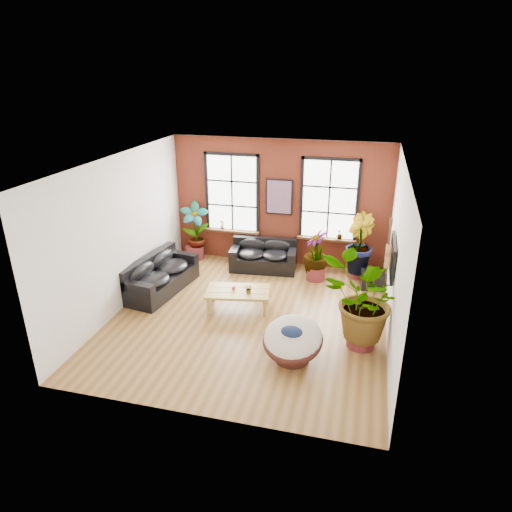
{
  "coord_description": "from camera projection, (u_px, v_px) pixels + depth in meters",
  "views": [
    {
      "loc": [
        2.35,
        -8.68,
        5.25
      ],
      "look_at": [
        0.0,
        0.6,
        1.25
      ],
      "focal_mm": 32.0,
      "sensor_mm": 36.0,
      "label": 1
    }
  ],
  "objects": [
    {
      "name": "sill_plant_right",
      "position": [
        340.0,
        234.0,
        12.33
      ],
      "size": [
        0.19,
        0.19,
        0.27
      ],
      "primitive_type": "imported",
      "rotation": [
        0.0,
        0.0,
        3.49
      ],
      "color": "#103C10",
      "rests_on": "room"
    },
    {
      "name": "sill_plant_left",
      "position": [
        222.0,
        225.0,
        13.09
      ],
      "size": [
        0.17,
        0.17,
        0.27
      ],
      "primitive_type": "imported",
      "rotation": [
        0.0,
        0.0,
        0.79
      ],
      "color": "#103C10",
      "rests_on": "room"
    },
    {
      "name": "floor_plant_back_left",
      "position": [
        195.0,
        229.0,
        13.1
      ],
      "size": [
        0.94,
        0.77,
        1.55
      ],
      "primitive_type": "imported",
      "rotation": [
        0.0,
        0.0,
        0.3
      ],
      "color": "#103C10",
      "rests_on": "ground"
    },
    {
      "name": "floor_plant_mid",
      "position": [
        316.0,
        253.0,
        11.88
      ],
      "size": [
        0.87,
        0.87,
        1.2
      ],
      "primitive_type": "imported",
      "rotation": [
        0.0,
        0.0,
        5.07
      ],
      "color": "#103C10",
      "rests_on": "ground"
    },
    {
      "name": "coffee_table",
      "position": [
        238.0,
        292.0,
        10.53
      ],
      "size": [
        1.57,
        1.07,
        0.56
      ],
      "rotation": [
        0.0,
        0.0,
        0.18
      ],
      "color": "#A9893D",
      "rests_on": "ground"
    },
    {
      "name": "poster",
      "position": [
        279.0,
        197.0,
        12.41
      ],
      "size": [
        0.74,
        0.06,
        0.98
      ],
      "color": "black",
      "rests_on": "room"
    },
    {
      "name": "pot_right_wall",
      "position": [
        361.0,
        337.0,
        9.17
      ],
      "size": [
        0.68,
        0.68,
        0.41
      ],
      "rotation": [
        0.0,
        0.0,
        0.23
      ],
      "color": "maroon",
      "rests_on": "ground"
    },
    {
      "name": "papasan_chair",
      "position": [
        293.0,
        340.0,
        8.65
      ],
      "size": [
        1.28,
        1.3,
        0.87
      ],
      "rotation": [
        0.0,
        0.0,
        -0.12
      ],
      "color": "#441E18",
      "rests_on": "ground"
    },
    {
      "name": "tv_wall_unit",
      "position": [
        391.0,
        256.0,
        9.59
      ],
      "size": [
        0.13,
        1.86,
        1.2
      ],
      "color": "black",
      "rests_on": "room"
    },
    {
      "name": "sofa_left",
      "position": [
        159.0,
        276.0,
        11.4
      ],
      "size": [
        1.24,
        2.33,
        0.88
      ],
      "rotation": [
        0.0,
        0.0,
        1.42
      ],
      "color": "black",
      "rests_on": "ground"
    },
    {
      "name": "table_plant",
      "position": [
        249.0,
        289.0,
        10.34
      ],
      "size": [
        0.24,
        0.22,
        0.22
      ],
      "primitive_type": "imported",
      "rotation": [
        0.0,
        0.0,
        -0.29
      ],
      "color": "#103C10",
      "rests_on": "coffee_table"
    },
    {
      "name": "floor_plant_back_right",
      "position": [
        358.0,
        243.0,
        11.96
      ],
      "size": [
        0.97,
        1.07,
        1.59
      ],
      "primitive_type": "imported",
      "rotation": [
        0.0,
        0.0,
        1.94
      ],
      "color": "#103C10",
      "rests_on": "ground"
    },
    {
      "name": "sofa_back",
      "position": [
        264.0,
        256.0,
        12.65
      ],
      "size": [
        1.87,
        1.04,
        0.82
      ],
      "rotation": [
        0.0,
        0.0,
        0.1
      ],
      "color": "black",
      "rests_on": "ground"
    },
    {
      "name": "room",
      "position": [
        251.0,
        243.0,
        9.77
      ],
      "size": [
        6.04,
        6.54,
        3.54
      ],
      "color": "brown",
      "rests_on": "ground"
    },
    {
      "name": "pot_mid",
      "position": [
        316.0,
        273.0,
        12.06
      ],
      "size": [
        0.56,
        0.56,
        0.36
      ],
      "rotation": [
        0.0,
        0.0,
        0.14
      ],
      "color": "maroon",
      "rests_on": "ground"
    },
    {
      "name": "pot_back_right",
      "position": [
        356.0,
        270.0,
        12.23
      ],
      "size": [
        0.55,
        0.55,
        0.35
      ],
      "rotation": [
        0.0,
        0.0,
        0.15
      ],
      "color": "maroon",
      "rests_on": "ground"
    },
    {
      "name": "pot_back_left",
      "position": [
        195.0,
        252.0,
        13.38
      ],
      "size": [
        0.56,
        0.56,
        0.38
      ],
      "rotation": [
        0.0,
        0.0,
        -0.07
      ],
      "color": "maroon",
      "rests_on": "ground"
    },
    {
      "name": "media_box",
      "position": [
        372.0,
        280.0,
        11.58
      ],
      "size": [
        0.61,
        0.53,
        0.46
      ],
      "rotation": [
        0.0,
        0.0,
        0.14
      ],
      "color": "black",
      "rests_on": "ground"
    },
    {
      "name": "floor_plant_right_wall",
      "position": [
        363.0,
        301.0,
        8.85
      ],
      "size": [
        2.06,
        2.02,
        1.73
      ],
      "primitive_type": "imported",
      "rotation": [
        0.0,
        0.0,
        3.82
      ],
      "color": "#103C10",
      "rests_on": "ground"
    }
  ]
}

